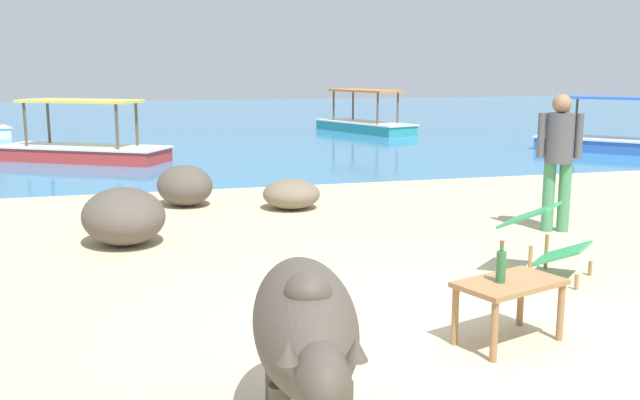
# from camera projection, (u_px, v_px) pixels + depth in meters

# --- Properties ---
(sand_beach) EXTENTS (18.00, 14.00, 0.04)m
(sand_beach) POSITION_uv_depth(u_px,v_px,m) (499.00, 344.00, 5.04)
(sand_beach) COLOR #CCB78E
(sand_beach) RESTS_ON ground
(water_surface) EXTENTS (60.00, 36.00, 0.03)m
(water_surface) POSITION_uv_depth(u_px,v_px,m) (197.00, 122.00, 25.90)
(water_surface) COLOR teal
(water_surface) RESTS_ON ground
(cow) EXTENTS (0.74, 1.78, 0.99)m
(cow) POSITION_uv_depth(u_px,v_px,m) (305.00, 327.00, 3.51)
(cow) COLOR #4C4238
(cow) RESTS_ON sand_beach
(low_bench_table) EXTENTS (0.86, 0.66, 0.45)m
(low_bench_table) POSITION_uv_depth(u_px,v_px,m) (509.00, 291.00, 4.96)
(low_bench_table) COLOR olive
(low_bench_table) RESTS_ON sand_beach
(bottle) EXTENTS (0.07, 0.07, 0.30)m
(bottle) POSITION_uv_depth(u_px,v_px,m) (501.00, 266.00, 4.89)
(bottle) COLOR #2D6B38
(bottle) RESTS_ON low_bench_table
(deck_chair_near) EXTENTS (0.91, 0.93, 0.68)m
(deck_chair_near) POSITION_uv_depth(u_px,v_px,m) (545.00, 236.00, 6.55)
(deck_chair_near) COLOR olive
(deck_chair_near) RESTS_ON sand_beach
(person_standing) EXTENTS (0.47, 0.32, 1.62)m
(person_standing) POSITION_uv_depth(u_px,v_px,m) (559.00, 152.00, 8.28)
(person_standing) COLOR #428956
(person_standing) RESTS_ON sand_beach
(shore_rock_large) EXTENTS (1.10, 1.22, 0.63)m
(shore_rock_large) POSITION_uv_depth(u_px,v_px,m) (124.00, 216.00, 7.78)
(shore_rock_large) COLOR brown
(shore_rock_large) RESTS_ON sand_beach
(shore_rock_medium) EXTENTS (1.03, 1.10, 0.57)m
(shore_rock_medium) POSITION_uv_depth(u_px,v_px,m) (185.00, 186.00, 9.97)
(shore_rock_medium) COLOR brown
(shore_rock_medium) RESTS_ON sand_beach
(shore_rock_small) EXTENTS (1.03, 1.03, 0.41)m
(shore_rock_small) POSITION_uv_depth(u_px,v_px,m) (291.00, 194.00, 9.76)
(shore_rock_small) COLOR #756651
(shore_rock_small) RESTS_ON sand_beach
(boat_teal) EXTENTS (2.34, 3.85, 1.29)m
(boat_teal) POSITION_uv_depth(u_px,v_px,m) (365.00, 123.00, 21.73)
(boat_teal) COLOR teal
(boat_teal) RESTS_ON water_surface
(boat_blue) EXTENTS (3.28, 3.53, 1.29)m
(boat_blue) POSITION_uv_depth(u_px,v_px,m) (618.00, 140.00, 16.53)
(boat_blue) COLOR #3866B7
(boat_blue) RESTS_ON water_surface
(boat_red) EXTENTS (3.74, 2.87, 1.29)m
(boat_red) POSITION_uv_depth(u_px,v_px,m) (83.00, 148.00, 14.96)
(boat_red) COLOR #C63833
(boat_red) RESTS_ON water_surface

